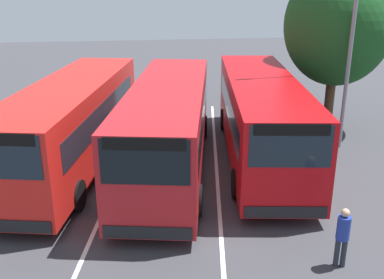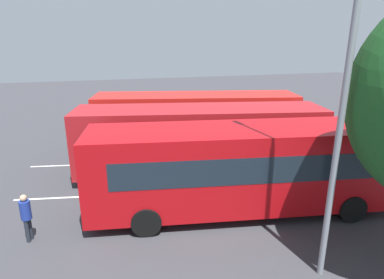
{
  "view_description": "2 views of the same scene",
  "coord_description": "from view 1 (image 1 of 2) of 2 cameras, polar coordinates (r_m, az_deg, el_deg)",
  "views": [
    {
      "loc": [
        15.59,
        -1.37,
        6.67
      ],
      "look_at": [
        0.74,
        0.76,
        1.28
      ],
      "focal_mm": 41.51,
      "sensor_mm": 36.0,
      "label": 1
    },
    {
      "loc": [
        4.38,
        13.55,
        6.15
      ],
      "look_at": [
        0.27,
        -1.15,
        1.38
      ],
      "focal_mm": 30.59,
      "sensor_mm": 36.0,
      "label": 2
    }
  ],
  "objects": [
    {
      "name": "depot_tree",
      "position": [
        21.53,
        18.18,
        13.82
      ],
      "size": [
        5.21,
        4.69,
        7.54
      ],
      "color": "#4C3823",
      "rests_on": "ground"
    },
    {
      "name": "bus_center_right",
      "position": [
        17.4,
        8.85,
        3.1
      ],
      "size": [
        11.31,
        4.17,
        3.17
      ],
      "rotation": [
        0.0,
        0.0,
        -0.15
      ],
      "color": "#B70C11",
      "rests_on": "ground"
    },
    {
      "name": "street_lamp",
      "position": [
        18.67,
        19.29,
        13.05
      ],
      "size": [
        0.53,
        2.7,
        8.41
      ],
      "rotation": [
        0.0,
        0.0,
        -1.44
      ],
      "color": "gray",
      "rests_on": "ground"
    },
    {
      "name": "bus_center_left",
      "position": [
        16.18,
        -3.05,
        2.04
      ],
      "size": [
        11.33,
        4.61,
        3.17
      ],
      "rotation": [
        0.0,
        0.0,
        -0.19
      ],
      "color": "#AD191E",
      "rests_on": "ground"
    },
    {
      "name": "lane_stripe_outer_left",
      "position": [
        16.96,
        -9.0,
        -3.63
      ],
      "size": [
        16.13,
        2.83,
        0.01
      ],
      "primitive_type": "cube",
      "rotation": [
        0.0,
        0.0,
        -0.17
      ],
      "color": "silver",
      "rests_on": "ground"
    },
    {
      "name": "bus_far_left",
      "position": [
        17.06,
        -15.13,
        2.3
      ],
      "size": [
        11.33,
        4.8,
        3.17
      ],
      "rotation": [
        0.0,
        0.0,
        -0.21
      ],
      "color": "red",
      "rests_on": "ground"
    },
    {
      "name": "ground_plane",
      "position": [
        17.02,
        -2.89,
        -3.34
      ],
      "size": [
        76.29,
        76.29,
        0.0
      ],
      "primitive_type": "plane",
      "color": "#38383D"
    },
    {
      "name": "lane_stripe_inner_left",
      "position": [
        17.25,
        3.11,
        -2.99
      ],
      "size": [
        16.13,
        2.83,
        0.01
      ],
      "primitive_type": "cube",
      "rotation": [
        0.0,
        0.0,
        -0.17
      ],
      "color": "silver",
      "rests_on": "ground"
    },
    {
      "name": "pedestrian",
      "position": [
        11.51,
        18.81,
        -11.32
      ],
      "size": [
        0.41,
        0.41,
        1.59
      ],
      "rotation": [
        0.0,
        0.0,
        2.78
      ],
      "color": "#232833",
      "rests_on": "ground"
    }
  ]
}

